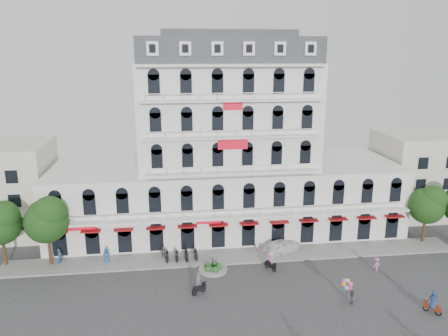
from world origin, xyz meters
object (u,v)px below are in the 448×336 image
Objects in this scene: rider_west at (199,284)px; rider_east at (433,302)px; parked_car at (282,246)px; rider_center at (270,261)px; balloon_vendor at (350,292)px.

rider_west is 1.02× the size of rider_east.
rider_center is (-2.38, -4.11, 0.30)m from parked_car.
rider_west reaches higher than rider_east.
balloon_vendor is at bearing 173.04° from parked_car.
rider_west is 0.96× the size of balloon_vendor.
parked_car is 2.03× the size of rider_west.
parked_car is at bearing -3.19° from rider_east.
rider_west is at bearing 103.46° from parked_car.
rider_center is 9.58m from balloon_vendor.
rider_center reaches higher than parked_car.
balloon_vendor is at bearing 5.27° from rider_center.
rider_west is 14.55m from balloon_vendor.
balloon_vendor is (14.10, -3.57, 0.22)m from rider_west.
rider_east is 0.94× the size of balloon_vendor.
parked_car is 13.28m from rider_west.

